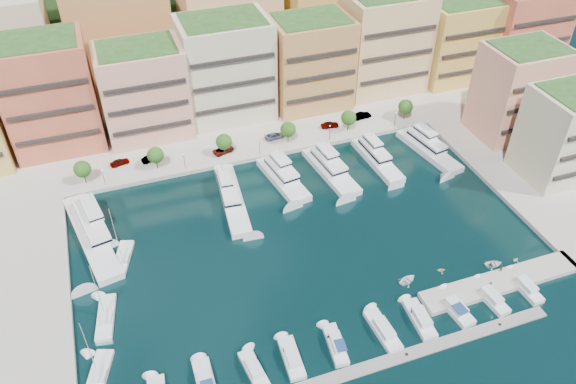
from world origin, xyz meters
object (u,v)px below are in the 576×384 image
Objects in this scene: sailboat_1 at (106,318)px; tender_0 at (408,280)px; lamppost_2 at (259,144)px; cruiser_8 at (490,298)px; yacht_0 at (91,231)px; person_1 at (501,268)px; cruiser_7 at (455,308)px; person_0 at (490,285)px; yacht_2 at (231,195)px; cruiser_9 at (525,287)px; yacht_5 at (376,157)px; sailboat_2 at (123,259)px; tender_1 at (441,270)px; yacht_3 at (282,176)px; yacht_4 at (330,168)px; car_3 at (275,136)px; tree_4 at (349,118)px; tree_5 at (406,107)px; tree_3 at (288,129)px; cruiser_3 at (292,358)px; sailboat_0 at (99,375)px; car_4 at (330,125)px; cruiser_4 at (336,345)px; lamppost_0 at (103,175)px; lamppost_4 at (395,117)px; tender_2 at (494,264)px; lamppost_3 at (330,130)px; car_1 at (151,159)px; cruiser_5 at (383,330)px; cruiser_2 at (254,370)px; cruiser_6 at (420,319)px; tree_1 at (155,155)px; yacht_6 at (427,147)px; tree_2 at (224,142)px; lamppost_1 at (184,159)px; car_2 at (224,150)px; tree_0 at (82,169)px.

sailboat_1 reaches higher than tender_0.
lamppost_2 reaches higher than cruiser_8.
person_1 is at bearing -27.14° from yacht_0.
person_0 is (8.18, 1.74, 1.25)m from cruiser_7.
yacht_2 is 61.29m from cruiser_9.
yacht_2 is 36.19m from yacht_5.
sailboat_2 reaches higher than cruiser_7.
cruiser_9 reaches higher than tender_1.
cruiser_9 is (73.47, -41.12, -0.66)m from yacht_0.
yacht_4 is (11.37, -0.82, -0.12)m from yacht_3.
tree_4 is at bearing -103.77° from car_3.
lamppost_2 is 17.00m from yacht_2.
tree_5 reaches higher than lamppost_2.
tree_3 and tree_4 have the same top height.
cruiser_3 is (-1.33, -42.79, -0.66)m from yacht_2.
sailboat_0 reaches higher than car_4.
cruiser_9 is 5.16× the size of person_1.
lamppost_0 is at bearing 119.65° from cruiser_4.
lamppost_4 is 2.66× the size of person_1.
tender_2 is (18.13, -37.73, -0.73)m from yacht_4.
car_1 is at bearing 172.55° from lamppost_3.
cruiser_3 is at bearing 179.96° from cruiser_7.
cruiser_7 is (-17.49, -55.81, -3.26)m from lamppost_4.
cruiser_5 is at bearing -87.00° from yacht_3.
person_1 is (13.07, -51.20, -2.04)m from lamppost_3.
cruiser_3 is at bearing 89.92° from tender_0.
person_0 is (45.04, 1.71, 1.27)m from cruiser_2.
cruiser_6 is 0.66× the size of sailboat_0.
tree_1 reaches higher than car_3.
yacht_2 is 14.61× the size of person_0.
yacht_6 is (20.98, -11.28, -2.62)m from lamppost_3.
car_4 is (32.29, 61.02, 1.23)m from cruiser_3.
cruiser_8 is 1.04× the size of cruiser_9.
tree_2 is at bearing 147.86° from yacht_4.
yacht_0 is 6.16× the size of car_1.
cruiser_7 is (29.14, -42.81, -0.64)m from yacht_2.
cruiser_4 is at bearing 163.21° from car_4.
lamppost_0 reaches higher than tender_0.
cruiser_7 is at bearing -45.67° from lamppost_0.
lamppost_1 is at bearing 180.00° from lamppost_4.
lamppost_2 is 0.46× the size of cruiser_5.
tender_0 is at bearing 104.12° from tender_1.
tender_1 is (-12.06, 8.89, -0.12)m from cruiser_9.
car_2 reaches higher than cruiser_2.
cruiser_3 is (6.04, -55.79, -3.28)m from lamppost_1.
sailboat_0 is at bearing 104.66° from tender_1.
tree_0 reaches higher than yacht_4.
lamppost_3 is 2.66× the size of person_1.
cruiser_7 is 0.64× the size of sailboat_1.
yacht_3 is (26.07, -12.64, -3.53)m from tree_1.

